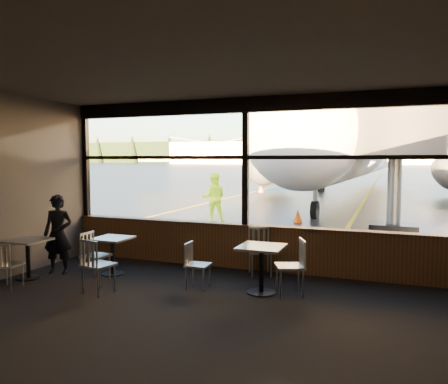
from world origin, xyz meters
The scene contains 30 objects.
ground_plane centered at (0.00, 120.00, 0.00)m, with size 520.00×520.00×0.00m, color black.
carpet_floor centered at (0.00, -3.00, 0.01)m, with size 8.00×6.00×0.01m, color black.
ceiling centered at (0.00, -3.00, 3.50)m, with size 8.00×6.00×0.04m, color #38332D.
wall_back centered at (0.00, -6.00, 1.75)m, with size 8.00×0.04×3.50m, color #473F39.
window_sill centered at (0.00, 0.00, 0.45)m, with size 8.00×0.28×0.90m, color brown.
window_header centered at (0.00, 0.00, 3.35)m, with size 8.00×0.18×0.30m, color black.
mullion_left centered at (-3.95, 0.00, 2.20)m, with size 0.12×0.12×2.60m, color black.
mullion_centre centered at (0.00, 0.00, 2.20)m, with size 0.12×0.12×2.60m, color black.
window_transom centered at (0.00, 0.00, 2.30)m, with size 8.00×0.10×0.08m, color black.
airliner centered at (0.71, 21.05, 5.84)m, with size 31.84×38.21×11.67m, color white, non-canonical shape.
jet_bridge centered at (3.60, 5.50, 2.24)m, with size 8.41×10.27×4.48m, color #2D2D30, non-canonical shape.
cafe_table_near centered at (0.77, -1.48, 0.41)m, with size 0.74×0.74×0.81m, color #99958D, non-canonical shape.
cafe_table_mid centered at (-2.29, -1.36, 0.37)m, with size 0.67×0.67×0.74m, color gray, non-canonical shape.
cafe_table_left centered at (-3.60, -2.19, 0.38)m, with size 0.69×0.69×0.76m, color gray, non-canonical shape.
chair_near_e centered at (1.24, -1.41, 0.48)m, with size 0.52×0.52×0.95m, color #BBB5A9, non-canonical shape.
chair_near_w centered at (-0.34, -1.62, 0.41)m, with size 0.45×0.45×0.82m, color beige, non-canonical shape.
chair_near_n centered at (0.44, -0.40, 0.47)m, with size 0.51×0.51×0.94m, color beige, non-canonical shape.
chair_mid_s centered at (-1.79, -2.46, 0.48)m, with size 0.52×0.52×0.95m, color #AAA59A, non-canonical shape.
chair_mid_w centered at (-2.34, -1.81, 0.45)m, with size 0.50×0.50×0.91m, color #B7B2A5, non-canonical shape.
chair_left_s centered at (-3.43, -2.80, 0.42)m, with size 0.45×0.45×0.83m, color #AAA59A, non-canonical shape.
passenger centered at (-3.33, -1.67, 0.79)m, with size 0.57×0.38×1.57m, color black.
ground_crew centered at (-3.11, 5.90, 0.89)m, with size 0.86×0.67×1.78m, color #BFF219.
cone_nose centered at (-0.29, 6.98, 0.23)m, with size 0.34×0.34×0.47m, color #FF5108.
cone_wing centered at (-5.44, 20.17, 0.27)m, with size 0.39×0.39×0.54m, color #EF3C07.
hangar_left centered at (-70.00, 180.00, 5.50)m, with size 45.00×18.00×11.00m, color silver, non-canonical shape.
hangar_mid centered at (0.00, 185.00, 5.00)m, with size 38.00×15.00×10.00m, color silver, non-canonical shape.
fuel_tank_a centered at (-30.00, 182.00, 3.00)m, with size 8.00×8.00×6.00m, color silver.
fuel_tank_b centered at (-20.00, 182.00, 3.00)m, with size 8.00×8.00×6.00m, color silver.
fuel_tank_c centered at (-10.00, 182.00, 3.00)m, with size 8.00×8.00×6.00m, color silver.
treeline centered at (0.00, 210.00, 6.00)m, with size 360.00×3.00×12.00m, color black.
Camera 1 is at (2.75, -8.46, 2.27)m, focal length 35.00 mm.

